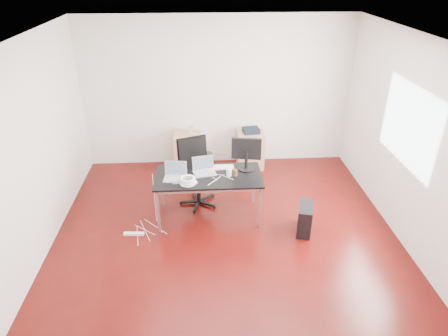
{
  "coord_description": "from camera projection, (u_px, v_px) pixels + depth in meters",
  "views": [
    {
      "loc": [
        -0.32,
        -4.7,
        3.62
      ],
      "look_at": [
        0.0,
        0.55,
        0.85
      ],
      "focal_mm": 32.0,
      "sensor_mm": 36.0,
      "label": 1
    }
  ],
  "objects": [
    {
      "name": "keyboard",
      "position": [
        219.0,
        167.0,
        6.2
      ],
      "size": [
        0.44,
        0.15,
        0.02
      ],
      "primitive_type": "cube",
      "rotation": [
        0.0,
        0.0,
        0.03
      ],
      "color": "white",
      "rests_on": "desk"
    },
    {
      "name": "laptop_left",
      "position": [
        175.0,
        175.0,
        5.89
      ],
      "size": [
        0.35,
        0.29,
        0.23
      ],
      "rotation": [
        0.0,
        0.0,
        -0.1
      ],
      "color": "silver",
      "rests_on": "desk"
    },
    {
      "name": "speaker",
      "position": [
        191.0,
        129.0,
        7.44
      ],
      "size": [
        0.09,
        0.08,
        0.18
      ],
      "primitive_type": "cube",
      "rotation": [
        0.0,
        0.0,
        -0.04
      ],
      "color": "#9E9E9E",
      "rests_on": "filing_cabinet_left"
    },
    {
      "name": "monitor",
      "position": [
        246.0,
        152.0,
        6.05
      ],
      "size": [
        0.45,
        0.26,
        0.51
      ],
      "rotation": [
        0.0,
        0.0,
        -0.17
      ],
      "color": "black",
      "rests_on": "desk"
    },
    {
      "name": "desk",
      "position": [
        208.0,
        178.0,
        6.01
      ],
      "size": [
        1.6,
        0.8,
        0.73
      ],
      "color": "black",
      "rests_on": "ground"
    },
    {
      "name": "filing_cabinet_right",
      "position": [
        250.0,
        149.0,
        7.69
      ],
      "size": [
        0.5,
        0.5,
        0.7
      ],
      "primitive_type": "cube",
      "color": "#A87954",
      "rests_on": "ground"
    },
    {
      "name": "cable_coil",
      "position": [
        188.0,
        181.0,
        5.73
      ],
      "size": [
        0.24,
        0.24,
        0.11
      ],
      "rotation": [
        0.0,
        0.0,
        0.3
      ],
      "color": "white",
      "rests_on": "desk"
    },
    {
      "name": "room_shell",
      "position": [
        229.0,
        150.0,
        5.2
      ],
      "size": [
        5.0,
        5.0,
        5.0
      ],
      "color": "#3C0806",
      "rests_on": "ground"
    },
    {
      "name": "filing_cabinet_left",
      "position": [
        188.0,
        151.0,
        7.63
      ],
      "size": [
        0.5,
        0.5,
        0.7
      ],
      "primitive_type": "cube",
      "color": "#A87954",
      "rests_on": "ground"
    },
    {
      "name": "navy_garment",
      "position": [
        251.0,
        130.0,
        7.51
      ],
      "size": [
        0.33,
        0.28,
        0.09
      ],
      "primitive_type": "cube",
      "rotation": [
        0.0,
        0.0,
        0.14
      ],
      "color": "black",
      "rests_on": "filing_cabinet_right"
    },
    {
      "name": "wastebasket",
      "position": [
        207.0,
        160.0,
        7.76
      ],
      "size": [
        0.31,
        0.31,
        0.28
      ],
      "primitive_type": "cylinder",
      "rotation": [
        0.0,
        0.0,
        0.34
      ],
      "color": "black",
      "rests_on": "ground"
    },
    {
      "name": "laptop_right",
      "position": [
        204.0,
        169.0,
        6.04
      ],
      "size": [
        0.37,
        0.31,
        0.23
      ],
      "rotation": [
        0.0,
        0.0,
        0.2
      ],
      "color": "silver",
      "rests_on": "desk"
    },
    {
      "name": "cup_brown",
      "position": [
        235.0,
        172.0,
        5.97
      ],
      "size": [
        0.09,
        0.09,
        0.1
      ],
      "primitive_type": "cylinder",
      "rotation": [
        0.0,
        0.0,
        -0.21
      ],
      "color": "#542E1C",
      "rests_on": "desk"
    },
    {
      "name": "pc_tower",
      "position": [
        305.0,
        218.0,
        5.88
      ],
      "size": [
        0.32,
        0.49,
        0.44
      ],
      "primitive_type": "cube",
      "rotation": [
        0.0,
        0.0,
        -0.29
      ],
      "color": "black",
      "rests_on": "ground"
    },
    {
      "name": "power_adapter",
      "position": [
        195.0,
        182.0,
        5.78
      ],
      "size": [
        0.09,
        0.09,
        0.03
      ],
      "primitive_type": "cube",
      "rotation": [
        0.0,
        0.0,
        0.38
      ],
      "color": "white",
      "rests_on": "desk"
    },
    {
      "name": "office_chair",
      "position": [
        196.0,
        169.0,
        6.44
      ],
      "size": [
        0.61,
        0.63,
        1.08
      ],
      "rotation": [
        0.0,
        0.0,
        0.36
      ],
      "color": "black",
      "rests_on": "ground"
    },
    {
      "name": "power_strip",
      "position": [
        134.0,
        234.0,
        5.88
      ],
      "size": [
        0.3,
        0.08,
        0.04
      ],
      "primitive_type": "cube",
      "rotation": [
        0.0,
        0.0,
        -0.06
      ],
      "color": "white",
      "rests_on": "ground"
    },
    {
      "name": "cup_white",
      "position": [
        229.0,
        172.0,
        5.95
      ],
      "size": [
        0.1,
        0.1,
        0.12
      ],
      "primitive_type": "cylinder",
      "rotation": [
        0.0,
        0.0,
        0.39
      ],
      "color": "white",
      "rests_on": "desk"
    }
  ]
}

